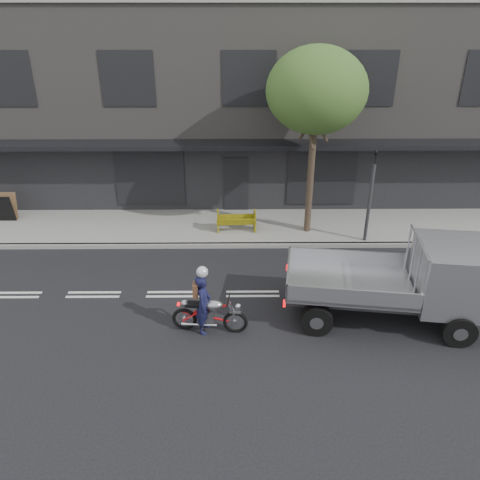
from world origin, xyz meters
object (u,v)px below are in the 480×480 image
(rider, at_px, (203,304))
(flatbed_ute, at_px, (435,277))
(sandwich_board, at_px, (4,209))
(construction_barrier, at_px, (236,223))
(traffic_light_pole, at_px, (370,202))
(street_tree, at_px, (316,91))
(motorcycle, at_px, (210,314))

(rider, bearing_deg, flatbed_ute, -80.08)
(flatbed_ute, height_order, sandwich_board, flatbed_ute)
(rider, xyz_separation_m, construction_barrier, (0.86, 5.76, -0.27))
(traffic_light_pole, distance_m, construction_barrier, 4.85)
(street_tree, height_order, motorcycle, street_tree)
(rider, xyz_separation_m, sandwich_board, (-8.24, 6.88, -0.14))
(traffic_light_pole, distance_m, flatbed_ute, 4.78)
(street_tree, bearing_deg, construction_barrier, -175.69)
(sandwich_board, bearing_deg, street_tree, -3.87)
(traffic_light_pole, xyz_separation_m, flatbed_ute, (0.52, -4.74, -0.25))
(motorcycle, distance_m, construction_barrier, 5.80)
(motorcycle, bearing_deg, sandwich_board, 147.12)
(street_tree, bearing_deg, flatbed_ute, -65.72)
(street_tree, relative_size, traffic_light_pole, 1.93)
(street_tree, xyz_separation_m, traffic_light_pole, (2.00, -0.85, -3.63))
(sandwich_board, bearing_deg, motorcycle, -38.75)
(traffic_light_pole, bearing_deg, rider, -137.36)
(rider, distance_m, flatbed_ute, 6.11)
(rider, distance_m, construction_barrier, 5.83)
(motorcycle, distance_m, flatbed_ute, 6.00)
(street_tree, distance_m, sandwich_board, 12.69)
(sandwich_board, bearing_deg, rider, -39.25)
(rider, relative_size, flatbed_ute, 0.30)
(motorcycle, height_order, flatbed_ute, flatbed_ute)
(street_tree, bearing_deg, sandwich_board, 175.54)
(street_tree, xyz_separation_m, flatbed_ute, (2.52, -5.59, -3.88))
(street_tree, height_order, rider, street_tree)
(flatbed_ute, bearing_deg, rider, -168.59)
(construction_barrier, bearing_deg, street_tree, 4.31)
(street_tree, relative_size, flatbed_ute, 1.22)
(motorcycle, relative_size, construction_barrier, 1.37)
(sandwich_board, bearing_deg, flatbed_ute, -23.87)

